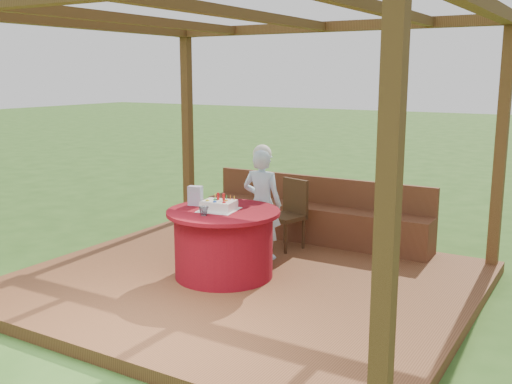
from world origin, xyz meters
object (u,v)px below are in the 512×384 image
at_px(table, 224,243).
at_px(gift_bag, 195,196).
at_px(drinking_glass, 204,211).
at_px(elderly_woman, 262,202).
at_px(bench, 315,220).
at_px(chair, 290,211).
at_px(birthday_cake, 219,205).

relative_size(table, gift_bag, 5.66).
xyz_separation_m(gift_bag, drinking_glass, (0.35, -0.34, -0.06)).
bearing_deg(drinking_glass, elderly_woman, 86.69).
height_order(bench, chair, chair).
bearing_deg(elderly_woman, birthday_cake, -94.55).
xyz_separation_m(bench, gift_bag, (-0.62, -1.70, 0.55)).
xyz_separation_m(elderly_woman, birthday_cake, (-0.06, -0.78, 0.10)).
height_order(birthday_cake, gift_bag, gift_bag).
bearing_deg(bench, elderly_woman, -101.83).
distance_m(bench, table, 1.76).
height_order(chair, gift_bag, gift_bag).
relative_size(bench, chair, 3.57).
bearing_deg(gift_bag, elderly_woman, 43.80).
height_order(elderly_woman, gift_bag, elderly_woman).
bearing_deg(gift_bag, chair, 52.69).
bearing_deg(birthday_cake, bench, 81.36).
distance_m(birthday_cake, drinking_glass, 0.27).
bearing_deg(elderly_woman, drinking_glass, -93.31).
bearing_deg(chair, bench, 73.29).
xyz_separation_m(bench, table, (-0.23, -1.75, 0.10)).
xyz_separation_m(bench, chair, (-0.13, -0.45, 0.19)).
bearing_deg(drinking_glass, gift_bag, 136.25).
xyz_separation_m(bench, elderly_woman, (-0.21, -0.99, 0.40)).
height_order(table, gift_bag, gift_bag).
xyz_separation_m(birthday_cake, drinking_glass, (0.00, -0.27, -0.01)).
relative_size(table, chair, 1.41).
distance_m(bench, drinking_glass, 2.11).
bearing_deg(table, gift_bag, 173.23).
distance_m(bench, elderly_woman, 1.08).
height_order(table, elderly_woman, elderly_woman).
relative_size(elderly_woman, drinking_glass, 13.57).
relative_size(bench, elderly_woman, 2.27).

